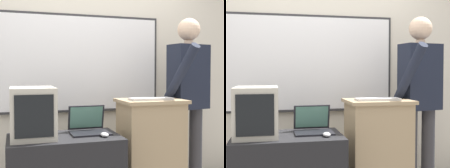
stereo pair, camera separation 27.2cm
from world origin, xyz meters
TOP-DOWN VIEW (x-y plane):
  - back_wall at (-0.00, 1.27)m, footprint 6.40×0.17m
  - lectern_podium at (0.46, 0.50)m, footprint 0.58×0.44m
  - person_presenter at (0.95, 0.66)m, footprint 0.55×0.59m
  - laptop at (-0.14, 0.45)m, footprint 0.32×0.29m
  - wireless_keyboard at (0.44, 0.45)m, footprint 0.39×0.15m
  - computer_mouse_by_laptop at (-0.05, 0.24)m, footprint 0.06×0.10m
  - crt_monitor at (-0.59, 0.38)m, footprint 0.33×0.44m

SIDE VIEW (x-z plane):
  - lectern_podium at x=0.46m, z-range 0.00..0.98m
  - computer_mouse_by_laptop at x=-0.05m, z-range 0.72..0.75m
  - laptop at x=-0.14m, z-range 0.66..0.89m
  - crt_monitor at x=-0.59m, z-range 0.72..1.10m
  - wireless_keyboard at x=0.44m, z-range 0.97..0.99m
  - person_presenter at x=0.95m, z-range 0.14..1.90m
  - back_wall at x=0.00m, z-range -0.01..2.98m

